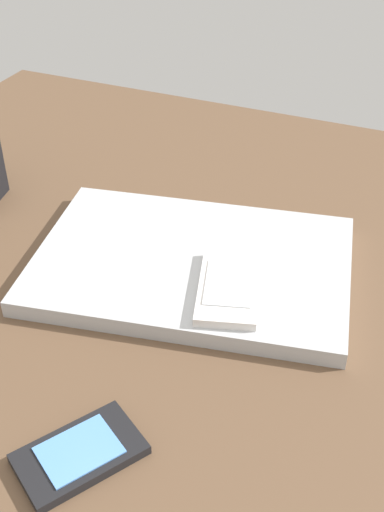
% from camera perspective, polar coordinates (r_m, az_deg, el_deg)
% --- Properties ---
extents(desk_surface, '(1.20, 0.80, 0.03)m').
position_cam_1_polar(desk_surface, '(0.74, 6.34, -1.89)').
color(desk_surface, brown).
rests_on(desk_surface, ground).
extents(laptop_closed, '(0.38, 0.29, 0.02)m').
position_cam_1_polar(laptop_closed, '(0.71, 0.00, -0.69)').
color(laptop_closed, '#B7BABC').
rests_on(laptop_closed, desk_surface).
extents(cell_phone_on_laptop, '(0.09, 0.13, 0.01)m').
position_cam_1_polar(cell_phone_on_laptop, '(0.66, 3.19, -2.71)').
color(cell_phone_on_laptop, silver).
rests_on(cell_phone_on_laptop, laptop_closed).
extents(cell_phone_on_desk, '(0.10, 0.11, 0.01)m').
position_cam_1_polar(cell_phone_on_desk, '(0.55, -9.75, -16.60)').
color(cell_phone_on_desk, black).
rests_on(cell_phone_on_desk, desk_surface).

